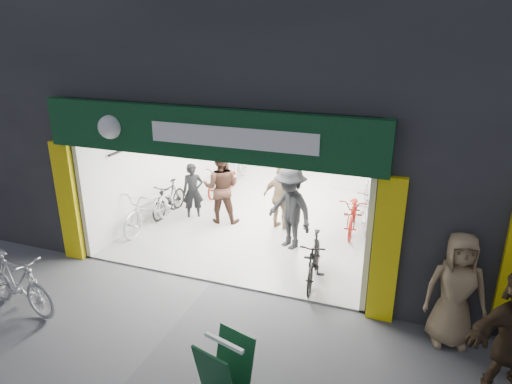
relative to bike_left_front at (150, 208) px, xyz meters
The scene contains 16 objects.
ground 3.13m from the bike_left_front, 35.95° to the right, with size 60.00×60.00×0.00m, color #56565B.
building 6.00m from the bike_left_front, 42.95° to the left, with size 17.00×10.27×8.00m.
bike_left_front is the anchor object (origin of this frame).
bike_left_midfront 0.90m from the bike_left_front, 90.00° to the left, with size 0.44×1.56×0.94m, color black.
bike_left_midback 2.94m from the bike_left_front, 76.22° to the left, with size 0.59×1.69×0.89m, color maroon.
bike_left_back 4.19m from the bike_left_front, 80.38° to the left, with size 0.49×1.72×1.03m, color #ACABB0.
bike_right_front 4.53m from the bike_left_front, 14.09° to the right, with size 0.47×1.67×1.01m, color black.
bike_right_mid 5.01m from the bike_left_front, 18.34° to the left, with size 0.64×1.83×0.96m, color maroon.
bike_right_back 5.35m from the bike_left_front, 20.86° to the left, with size 0.53×1.89×1.13m, color #AAA9AE.
parked_bike 3.81m from the bike_left_front, 94.52° to the right, with size 0.52×1.85×1.11m, color #B5B6BA.
customer_a 1.20m from the bike_left_front, 53.87° to the left, with size 0.54×0.35×1.48m, color black.
customer_b 1.83m from the bike_left_front, 32.50° to the left, with size 0.93×0.72×1.91m, color #3C241B.
customer_c 3.56m from the bike_left_front, ahead, with size 1.24×0.72×1.93m, color black.
customer_d 3.25m from the bike_left_front, 19.33° to the left, with size 0.98×0.41×1.67m, color #8A6E50.
pedestrian_near 7.18m from the bike_left_front, 17.14° to the right, with size 0.94×0.61×1.91m, color #907553.
sandwich_board 5.97m from the bike_left_front, 48.32° to the right, with size 0.75×0.76×0.93m.
Camera 1 is at (3.53, -7.08, 4.83)m, focal length 32.00 mm.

